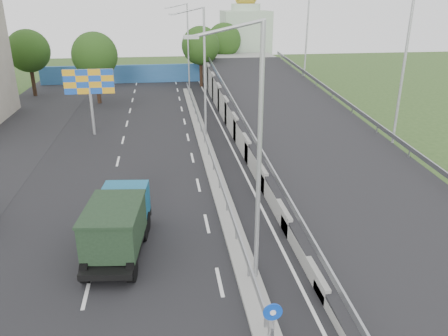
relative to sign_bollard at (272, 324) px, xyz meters
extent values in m
cube|color=black|center=(-3.00, 17.83, -1.03)|extent=(26.00, 90.00, 0.04)
cube|color=gray|center=(0.00, 21.83, -0.93)|extent=(1.00, 44.00, 0.20)
cube|color=gray|center=(12.30, 21.83, 1.32)|extent=(0.10, 50.00, 0.32)
cube|color=gray|center=(2.80, 21.83, 1.32)|extent=(0.10, 50.00, 0.32)
cube|color=gray|center=(0.00, 21.83, -0.28)|extent=(0.08, 44.00, 0.32)
cylinder|color=gray|center=(0.00, 21.83, -0.53)|extent=(0.09, 0.09, 0.60)
cylinder|color=black|center=(0.00, 0.03, -0.23)|extent=(0.20, 0.20, 1.20)
cylinder|color=#0C3FBF|center=(0.00, -0.05, 0.52)|extent=(0.64, 0.05, 0.64)
cylinder|color=white|center=(0.00, -0.08, 0.52)|extent=(0.20, 0.03, 0.20)
cylinder|color=#B2B5B7|center=(0.30, 3.83, 4.17)|extent=(0.18, 0.18, 10.00)
cylinder|color=#B2B5B7|center=(-0.90, 3.83, 8.92)|extent=(2.57, 0.12, 0.66)
cube|color=#B2B5B7|center=(-2.10, 3.83, 8.67)|extent=(0.50, 0.18, 0.12)
cylinder|color=#B2B5B7|center=(0.30, 23.83, 4.17)|extent=(0.18, 0.18, 10.00)
cylinder|color=#B2B5B7|center=(-0.90, 23.83, 8.92)|extent=(2.57, 0.12, 0.66)
cube|color=#B2B5B7|center=(-2.10, 23.83, 8.67)|extent=(0.50, 0.18, 0.12)
cylinder|color=#B2B5B7|center=(0.30, 43.83, 4.17)|extent=(0.18, 0.18, 10.00)
cylinder|color=#B2B5B7|center=(-0.90, 43.83, 8.92)|extent=(2.57, 0.12, 0.66)
cube|color=#B2B5B7|center=(-2.10, 43.83, 8.67)|extent=(0.50, 0.18, 0.12)
cube|color=#275B92|center=(-4.00, 49.83, 0.17)|extent=(30.00, 0.50, 2.40)
cube|color=#B2CCAD|center=(10.00, 57.83, 3.47)|extent=(7.00, 7.00, 9.00)
cylinder|color=#B2CCAD|center=(10.00, 57.83, 8.47)|extent=(4.40, 4.40, 1.00)
cylinder|color=#B2B5B7|center=(-9.00, 25.83, 0.97)|extent=(0.24, 0.24, 4.00)
cube|color=gold|center=(-9.00, 25.83, 3.47)|extent=(4.00, 0.20, 2.00)
cylinder|color=black|center=(-10.00, 37.83, 0.97)|extent=(0.44, 0.44, 4.00)
sphere|color=#213F11|center=(-10.00, 37.83, 4.17)|extent=(4.80, 4.80, 4.80)
cylinder|color=black|center=(2.00, 45.83, 0.97)|extent=(0.44, 0.44, 4.00)
sphere|color=#213F11|center=(2.00, 45.83, 4.17)|extent=(4.80, 4.80, 4.80)
cylinder|color=black|center=(-18.00, 42.83, 0.97)|extent=(0.44, 0.44, 4.00)
sphere|color=#213F11|center=(-18.00, 42.83, 4.17)|extent=(4.80, 4.80, 4.80)
cylinder|color=black|center=(6.00, 52.83, 0.97)|extent=(0.44, 0.44, 4.00)
sphere|color=#213F11|center=(6.00, 52.83, 4.17)|extent=(4.80, 4.80, 4.80)
cylinder|color=black|center=(-6.12, 8.76, -0.52)|extent=(0.44, 1.05, 1.02)
cylinder|color=black|center=(-4.27, 8.55, -0.52)|extent=(0.44, 1.05, 1.02)
cylinder|color=black|center=(-6.21, 7.93, -0.52)|extent=(0.44, 1.05, 1.02)
cylinder|color=black|center=(-4.36, 7.72, -0.52)|extent=(0.44, 1.05, 1.02)
cylinder|color=black|center=(-6.58, 4.70, -0.52)|extent=(0.44, 1.05, 1.02)
cylinder|color=black|center=(-4.74, 4.48, -0.52)|extent=(0.44, 1.05, 1.02)
cube|color=black|center=(-5.41, 6.71, -0.38)|extent=(2.78, 5.97, 0.28)
cube|color=navy|center=(-5.17, 8.88, 0.55)|extent=(2.29, 1.72, 1.58)
cube|color=black|center=(-5.08, 9.60, 0.97)|extent=(1.76, 0.26, 0.65)
cube|color=black|center=(-5.07, 9.67, -0.43)|extent=(2.14, 0.38, 0.46)
cube|color=black|center=(-5.48, 6.16, 0.64)|extent=(2.62, 3.76, 1.67)
cube|color=black|center=(-5.48, 6.16, 1.52)|extent=(2.72, 3.87, 0.11)
camera|label=1|loc=(-3.13, -10.99, 9.88)|focal=35.00mm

